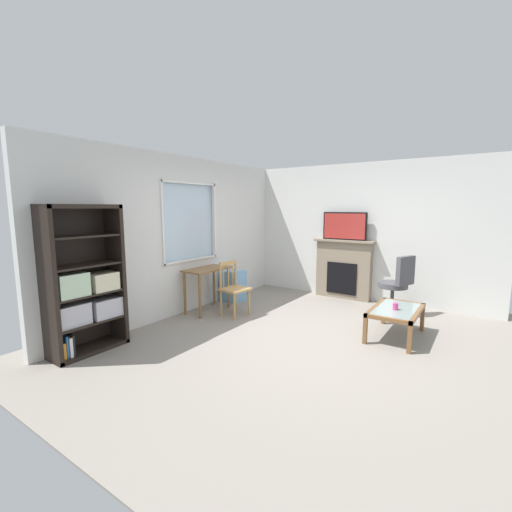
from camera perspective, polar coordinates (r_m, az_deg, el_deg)
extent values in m
cube|color=gray|center=(4.87, 7.66, -13.61)|extent=(5.98, 5.55, 0.02)
cube|color=silver|center=(6.05, -11.95, -4.96)|extent=(4.98, 0.12, 0.87)
cube|color=silver|center=(5.94, -12.52, 14.05)|extent=(4.98, 0.12, 0.42)
cube|color=silver|center=(5.00, -24.74, 4.57)|extent=(2.01, 0.12, 1.34)
cube|color=silver|center=(7.11, -2.72, 6.12)|extent=(1.75, 0.12, 1.34)
cube|color=silver|center=(6.00, -11.42, 5.61)|extent=(1.22, 0.02, 1.34)
cube|color=white|center=(6.02, -10.78, -0.62)|extent=(1.28, 0.06, 0.03)
cube|color=white|center=(5.96, -11.12, 11.89)|extent=(1.28, 0.06, 0.03)
cube|color=white|center=(5.54, -15.45, 5.29)|extent=(0.03, 0.06, 1.34)
cube|color=white|center=(6.40, -7.04, 5.85)|extent=(0.03, 0.06, 1.34)
cube|color=silver|center=(6.92, 17.45, 3.83)|extent=(0.12, 4.75, 2.63)
cube|color=black|center=(4.49, -31.49, -4.32)|extent=(0.05, 0.38, 1.82)
cube|color=black|center=(4.88, -22.38, -2.81)|extent=(0.05, 0.38, 1.82)
cube|color=black|center=(4.59, -27.45, 7.38)|extent=(0.90, 0.38, 0.05)
cube|color=black|center=(4.91, -26.07, -13.74)|extent=(0.90, 0.38, 0.05)
cube|color=black|center=(4.83, -27.79, -3.26)|extent=(0.90, 0.02, 1.82)
cube|color=black|center=(4.80, -26.33, -9.79)|extent=(0.85, 0.36, 0.02)
cube|color=black|center=(4.71, -26.60, -5.66)|extent=(0.85, 0.36, 0.02)
cube|color=black|center=(4.64, -26.88, -1.40)|extent=(0.85, 0.36, 0.02)
cube|color=black|center=(4.60, -27.16, 2.97)|extent=(0.85, 0.36, 0.02)
cube|color=#B2B2BC|center=(4.66, -28.53, -8.62)|extent=(0.37, 0.27, 0.26)
cube|color=#B2B2BC|center=(4.86, -24.05, -7.80)|extent=(0.39, 0.31, 0.24)
cube|color=#B7D6B2|center=(4.58, -28.81, -4.24)|extent=(0.35, 0.32, 0.28)
cube|color=beige|center=(4.77, -24.53, -3.84)|extent=(0.33, 0.33, 0.22)
cube|color=orange|center=(4.70, -30.02, -13.43)|extent=(0.04, 0.25, 0.19)
cube|color=#286BB2|center=(4.71, -29.61, -12.91)|extent=(0.02, 0.24, 0.26)
cube|color=white|center=(4.73, -29.19, -12.99)|extent=(0.03, 0.26, 0.23)
cube|color=black|center=(4.74, -28.81, -12.77)|extent=(0.03, 0.24, 0.26)
cube|color=brown|center=(5.90, -8.22, -2.18)|extent=(0.83, 0.44, 0.03)
cylinder|color=brown|center=(5.60, -9.38, -6.71)|extent=(0.04, 0.04, 0.73)
cylinder|color=brown|center=(6.13, -4.65, -5.34)|extent=(0.04, 0.04, 0.73)
cylinder|color=brown|center=(5.84, -11.83, -6.17)|extent=(0.04, 0.04, 0.73)
cylinder|color=brown|center=(6.35, -7.06, -4.91)|extent=(0.04, 0.04, 0.73)
cube|color=tan|center=(5.66, -3.55, -5.57)|extent=(0.47, 0.46, 0.04)
cylinder|color=tan|center=(5.49, -3.64, -8.51)|extent=(0.04, 0.04, 0.43)
cylinder|color=tan|center=(5.73, -1.17, -7.81)|extent=(0.04, 0.04, 0.43)
cylinder|color=tan|center=(5.72, -5.89, -7.86)|extent=(0.04, 0.04, 0.43)
cylinder|color=tan|center=(5.94, -3.42, -7.23)|extent=(0.04, 0.04, 0.43)
cylinder|color=tan|center=(5.61, -5.95, -3.36)|extent=(0.04, 0.04, 0.45)
cylinder|color=tan|center=(5.84, -3.46, -2.88)|extent=(0.04, 0.04, 0.45)
cube|color=tan|center=(5.69, -4.70, -1.19)|extent=(0.36, 0.09, 0.06)
cylinder|color=tan|center=(5.66, -5.46, -3.56)|extent=(0.02, 0.02, 0.35)
cylinder|color=tan|center=(5.73, -4.68, -3.41)|extent=(0.02, 0.02, 0.35)
cylinder|color=tan|center=(5.80, -3.92, -3.26)|extent=(0.02, 0.02, 0.35)
cube|color=#72ADDB|center=(6.60, -3.88, -4.96)|extent=(0.35, 0.40, 0.59)
cube|color=gray|center=(6.97, 14.42, -2.28)|extent=(0.18, 1.08, 1.12)
cube|color=black|center=(6.91, 14.10, -3.64)|extent=(0.03, 0.59, 0.62)
cube|color=gray|center=(6.87, 14.53, 2.47)|extent=(0.26, 1.18, 0.04)
cube|color=black|center=(6.85, 14.62, 4.87)|extent=(0.05, 0.86, 0.54)
cube|color=#B2332D|center=(6.82, 14.53, 4.86)|extent=(0.01, 0.81, 0.49)
cylinder|color=#4C4C51|center=(6.27, 21.92, -4.52)|extent=(0.48, 0.48, 0.09)
cube|color=#4C4C51|center=(6.09, 23.74, -2.28)|extent=(0.40, 0.23, 0.48)
cylinder|color=#38383D|center=(6.32, 21.81, -6.64)|extent=(0.06, 0.06, 0.42)
cube|color=#38383D|center=(6.27, 20.95, -8.71)|extent=(0.27, 0.14, 0.03)
cylinder|color=#38383D|center=(6.16, 20.16, -9.01)|extent=(0.05, 0.05, 0.05)
cube|color=#38383D|center=(6.27, 22.47, -8.79)|extent=(0.21, 0.23, 0.03)
cylinder|color=#38383D|center=(6.17, 23.25, -9.16)|extent=(0.05, 0.05, 0.05)
cube|color=#38383D|center=(6.42, 22.91, -8.42)|extent=(0.17, 0.26, 0.03)
cylinder|color=#38383D|center=(6.47, 24.08, -8.41)|extent=(0.05, 0.05, 0.05)
cube|color=#38383D|center=(6.51, 21.71, -8.13)|extent=(0.28, 0.10, 0.03)
cylinder|color=#38383D|center=(6.65, 21.70, -7.84)|extent=(0.05, 0.05, 0.05)
cube|color=#38383D|center=(6.42, 20.51, -8.30)|extent=(0.06, 0.28, 0.03)
cylinder|color=#38383D|center=(6.46, 19.32, -8.17)|extent=(0.05, 0.05, 0.05)
cube|color=#8C9E99|center=(5.13, 22.40, -8.21)|extent=(0.90, 0.49, 0.02)
cube|color=brown|center=(5.09, 25.42, -8.69)|extent=(1.00, 0.05, 0.05)
cube|color=brown|center=(5.19, 19.42, -8.04)|extent=(1.00, 0.05, 0.05)
cube|color=brown|center=(4.68, 21.14, -9.86)|extent=(0.05, 0.59, 0.05)
cube|color=brown|center=(5.58, 23.43, -7.12)|extent=(0.05, 0.59, 0.05)
cube|color=brown|center=(4.70, 24.31, -12.61)|extent=(0.05, 0.05, 0.36)
cube|color=brown|center=(5.60, 26.08, -9.41)|extent=(0.05, 0.05, 0.36)
cube|color=brown|center=(4.81, 17.80, -11.79)|extent=(0.05, 0.05, 0.36)
cube|color=brown|center=(5.69, 20.59, -8.82)|extent=(0.05, 0.05, 0.36)
cylinder|color=#DB3D84|center=(5.05, 22.30, -7.80)|extent=(0.07, 0.07, 0.09)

